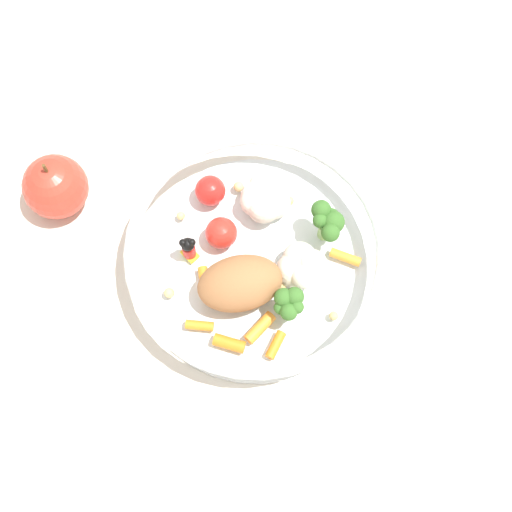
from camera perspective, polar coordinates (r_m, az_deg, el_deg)
ground_plane at (r=0.75m, az=-0.69°, el=0.07°), size 2.40×2.40×0.00m
food_container at (r=0.72m, az=0.16°, el=0.24°), size 0.26×0.26×0.06m
loose_apple at (r=0.78m, az=-15.56°, el=5.29°), size 0.07×0.07×0.08m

